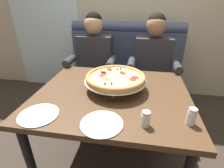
{
  "coord_description": "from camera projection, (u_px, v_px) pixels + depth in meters",
  "views": [
    {
      "loc": [
        0.19,
        -1.13,
        1.39
      ],
      "look_at": [
        0.0,
        -0.02,
        0.83
      ],
      "focal_mm": 27.12,
      "sensor_mm": 36.0,
      "label": 1
    }
  ],
  "objects": [
    {
      "name": "ground_plane",
      "position": [
        112.0,
        159.0,
        1.64
      ],
      "size": [
        16.0,
        16.0,
        0.0
      ],
      "primitive_type": "plane",
      "color": "#382D26"
    },
    {
      "name": "booth_bench",
      "position": [
        124.0,
        80.0,
        2.31
      ],
      "size": [
        1.5,
        0.78,
        1.13
      ],
      "color": "#424C6B",
      "rests_on": "ground_plane"
    },
    {
      "name": "dining_table",
      "position": [
        112.0,
        102.0,
        1.35
      ],
      "size": [
        1.17,
        0.98,
        0.74
      ],
      "color": "#4C331E",
      "rests_on": "ground_plane"
    },
    {
      "name": "diner_left",
      "position": [
        93.0,
        64.0,
        1.98
      ],
      "size": [
        0.54,
        0.64,
        1.27
      ],
      "color": "#2D3342",
      "rests_on": "ground_plane"
    },
    {
      "name": "diner_right",
      "position": [
        152.0,
        68.0,
        1.88
      ],
      "size": [
        0.54,
        0.64,
        1.27
      ],
      "color": "#2D3342",
      "rests_on": "ground_plane"
    },
    {
      "name": "pizza",
      "position": [
        115.0,
        78.0,
        1.31
      ],
      "size": [
        0.48,
        0.48,
        0.13
      ],
      "color": "silver",
      "rests_on": "dining_table"
    },
    {
      "name": "shaker_oregano",
      "position": [
        191.0,
        118.0,
        0.96
      ],
      "size": [
        0.05,
        0.05,
        0.11
      ],
      "color": "white",
      "rests_on": "dining_table"
    },
    {
      "name": "shaker_parmesan",
      "position": [
        146.0,
        120.0,
        0.95
      ],
      "size": [
        0.05,
        0.05,
        0.1
      ],
      "color": "white",
      "rests_on": "dining_table"
    },
    {
      "name": "plate_near_left",
      "position": [
        38.0,
        114.0,
        1.05
      ],
      "size": [
        0.25,
        0.25,
        0.02
      ],
      "color": "white",
      "rests_on": "dining_table"
    },
    {
      "name": "plate_near_right",
      "position": [
        101.0,
        122.0,
        0.97
      ],
      "size": [
        0.25,
        0.25,
        0.02
      ],
      "color": "white",
      "rests_on": "dining_table"
    }
  ]
}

